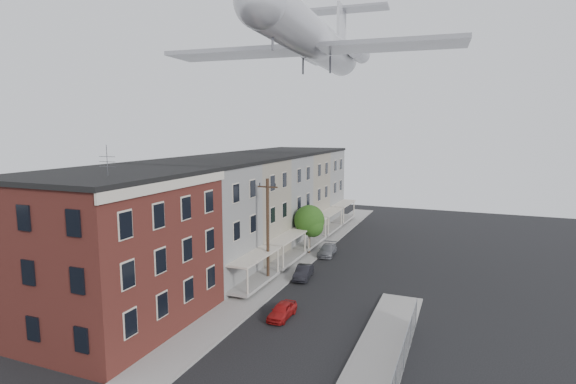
% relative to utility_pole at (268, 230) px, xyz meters
% --- Properties ---
extents(sidewalk_left, '(3.00, 62.00, 0.12)m').
position_rel_utility_pole_xyz_m(sidewalk_left, '(0.10, 6.00, -4.61)').
color(sidewalk_left, gray).
rests_on(sidewalk_left, ground).
extents(sidewalk_right, '(3.00, 26.00, 0.12)m').
position_rel_utility_pole_xyz_m(sidewalk_right, '(11.10, -12.00, -4.61)').
color(sidewalk_right, gray).
rests_on(sidewalk_right, ground).
extents(curb_left, '(0.15, 62.00, 0.14)m').
position_rel_utility_pole_xyz_m(curb_left, '(1.55, 6.00, -4.60)').
color(curb_left, gray).
rests_on(curb_left, ground).
extents(curb_right, '(0.15, 26.00, 0.14)m').
position_rel_utility_pole_xyz_m(curb_right, '(9.65, -12.00, -4.60)').
color(curb_right, gray).
rests_on(curb_right, ground).
extents(corner_building, '(10.31, 12.30, 12.15)m').
position_rel_utility_pole_xyz_m(corner_building, '(-6.40, -11.00, 0.49)').
color(corner_building, '#3A1712').
rests_on(corner_building, ground).
extents(row_house_a, '(11.98, 7.00, 10.30)m').
position_rel_utility_pole_xyz_m(row_house_a, '(-6.36, -1.50, 0.45)').
color(row_house_a, slate).
rests_on(row_house_a, ground).
extents(row_house_b, '(11.98, 7.00, 10.30)m').
position_rel_utility_pole_xyz_m(row_house_b, '(-6.36, 5.50, 0.45)').
color(row_house_b, '#6B6455').
rests_on(row_house_b, ground).
extents(row_house_c, '(11.98, 7.00, 10.30)m').
position_rel_utility_pole_xyz_m(row_house_c, '(-6.36, 12.50, 0.45)').
color(row_house_c, slate).
rests_on(row_house_c, ground).
extents(row_house_d, '(11.98, 7.00, 10.30)m').
position_rel_utility_pole_xyz_m(row_house_d, '(-6.36, 19.50, 0.45)').
color(row_house_d, '#6B6455').
rests_on(row_house_d, ground).
extents(row_house_e, '(11.98, 7.00, 10.30)m').
position_rel_utility_pole_xyz_m(row_house_e, '(-6.36, 26.50, 0.45)').
color(row_house_e, slate).
rests_on(row_house_e, ground).
extents(chainlink_fence, '(0.06, 18.06, 1.90)m').
position_rel_utility_pole_xyz_m(chainlink_fence, '(12.60, -13.00, -3.68)').
color(chainlink_fence, gray).
rests_on(chainlink_fence, ground).
extents(utility_pole, '(1.80, 0.26, 9.00)m').
position_rel_utility_pole_xyz_m(utility_pole, '(0.00, 0.00, 0.00)').
color(utility_pole, black).
rests_on(utility_pole, ground).
extents(street_tree, '(3.22, 3.20, 5.20)m').
position_rel_utility_pole_xyz_m(street_tree, '(0.33, 9.92, -1.22)').
color(street_tree, black).
rests_on(street_tree, ground).
extents(car_near, '(1.32, 3.16, 1.07)m').
position_rel_utility_pole_xyz_m(car_near, '(3.80, -6.02, -4.14)').
color(car_near, '#A41515').
rests_on(car_near, ground).
extents(car_mid, '(1.63, 3.60, 1.15)m').
position_rel_utility_pole_xyz_m(car_mid, '(2.36, 2.35, -4.10)').
color(car_mid, black).
rests_on(car_mid, ground).
extents(car_far, '(1.91, 3.96, 1.11)m').
position_rel_utility_pole_xyz_m(car_far, '(2.14, 10.18, -4.12)').
color(car_far, slate).
rests_on(car_far, ground).
extents(airplane, '(26.07, 29.77, 8.61)m').
position_rel_utility_pole_xyz_m(airplane, '(1.86, 6.61, 16.26)').
color(airplane, '#BBBABF').
rests_on(airplane, ground).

